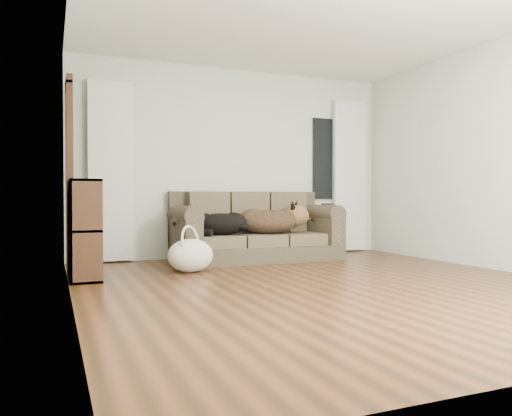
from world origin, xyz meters
name	(u,v)px	position (x,y,z in m)	size (l,w,h in m)	color
floor	(328,285)	(0.00, 0.00, 0.00)	(5.00, 5.00, 0.00)	#35220F
ceiling	(329,5)	(0.00, 0.00, 2.60)	(5.00, 5.00, 0.00)	white
wall_back	(236,163)	(0.00, 2.50, 1.30)	(4.50, 0.04, 2.60)	beige
wall_left	(71,134)	(-2.25, 0.00, 1.30)	(0.04, 5.00, 2.60)	beige
wall_right	(506,154)	(2.25, 0.00, 1.30)	(0.04, 5.00, 2.60)	beige
curtain_left	(111,171)	(-1.70, 2.42, 1.15)	(0.55, 0.08, 2.25)	silver
curtain_right	(349,176)	(1.80, 2.42, 1.15)	(0.55, 0.08, 2.25)	silver
window_pane	(328,159)	(1.45, 2.47, 1.40)	(0.50, 0.03, 1.20)	black
door_casing	(69,177)	(-2.20, 2.05, 1.05)	(0.07, 0.60, 2.10)	black
sofa	(256,226)	(0.09, 1.97, 0.45)	(2.13, 0.92, 0.87)	#2A2719
dog_black_lab	(217,225)	(-0.47, 1.91, 0.48)	(0.67, 0.47, 0.28)	black
dog_shepherd	(271,223)	(0.26, 1.89, 0.49)	(0.79, 0.56, 0.35)	black
tv_remote	(328,204)	(1.09, 1.86, 0.73)	(0.05, 0.18, 0.02)	black
tote_bag	(190,258)	(-0.99, 1.25, 0.16)	(0.50, 0.39, 0.37)	silver
bookshelf	(84,229)	(-2.09, 1.26, 0.50)	(0.30, 0.79, 0.99)	black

